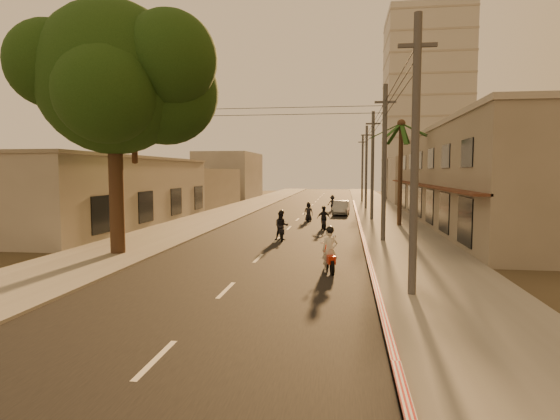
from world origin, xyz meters
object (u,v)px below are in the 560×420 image
Objects in this scene: scooter_red at (330,252)px; parked_car at (341,208)px; scooter_far_b at (332,203)px; palm_tree at (401,130)px; broadleaf_tree at (122,79)px; scooter_far_a at (308,213)px; scooter_mid_a at (281,227)px; scooter_mid_b at (324,219)px.

scooter_red reaches higher than parked_car.
parked_car is (0.97, -5.22, -0.08)m from scooter_far_b.
palm_tree is 1.99× the size of parked_car.
broadleaf_tree reaches higher than scooter_far_a.
broadleaf_tree reaches higher than parked_car.
parked_car is (0.20, 25.53, -0.17)m from scooter_red.
broadleaf_tree is 2.93× the size of parked_car.
scooter_far_b reaches higher than parked_car.
scooter_far_b is (2.38, 22.21, -0.08)m from scooter_mid_a.
broadleaf_tree reaches higher than scooter_mid_a.
broadleaf_tree is 7.39× the size of scooter_far_a.
broadleaf_tree is at bearing -135.77° from scooter_mid_b.
parked_car is at bearing 78.13° from scooter_red.
scooter_far_a is at bearing 157.83° from palm_tree.
scooter_mid_a is (6.88, 5.85, -7.65)m from broadleaf_tree.
scooter_mid_b is at bearing 57.03° from scooter_mid_a.
scooter_mid_b is at bearing -92.00° from parked_car.
parked_car is at bearing 68.11° from scooter_mid_a.
scooter_far_a is (0.75, 10.85, -0.11)m from scooter_mid_a.
scooter_mid_a reaches higher than scooter_far_a.
scooter_far_a is at bearing 85.64° from scooter_red.
palm_tree is at bearing 63.11° from scooter_red.
scooter_mid_b is (2.24, 5.49, -0.06)m from scooter_mid_a.
scooter_mid_a is 5.93m from scooter_mid_b.
palm_tree is 8.78m from scooter_mid_b.
scooter_far_a is (-1.50, 5.35, -0.04)m from scooter_mid_b.
broadleaf_tree is at bearing -136.52° from palm_tree.
broadleaf_tree is at bearing 153.60° from scooter_red.
scooter_mid_a is 22.34m from scooter_far_b.
scooter_far_b reaches higher than scooter_far_a.
palm_tree is (14.61, 13.86, -1.33)m from broadleaf_tree.
palm_tree is 9.91m from scooter_far_a.
broadleaf_tree reaches higher than palm_tree.
scooter_mid_b is at bearing -86.79° from scooter_far_b.
scooter_red reaches higher than scooter_far_a.
scooter_red is at bearing -83.90° from scooter_far_a.
broadleaf_tree is 7.02× the size of scooter_mid_b.
scooter_mid_b is (-0.90, 14.03, -0.07)m from scooter_red.
scooter_far_a is at bearing -109.45° from parked_car.
scooter_far_b is at bearing 110.61° from palm_tree.
broadleaf_tree is 6.35× the size of scooter_red.
scooter_far_a is 0.99× the size of scooter_far_b.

